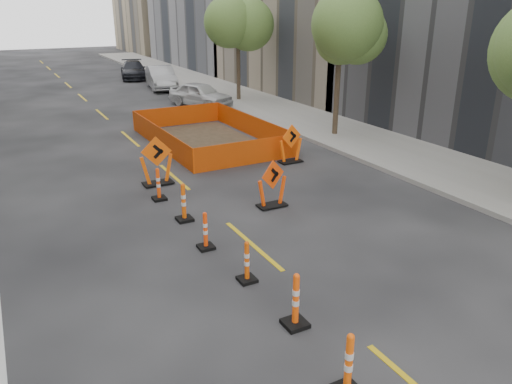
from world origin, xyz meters
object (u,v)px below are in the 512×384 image
channelizer_3 (296,300)px  parked_car_far (133,70)px  channelizer_4 (247,261)px  channelizer_7 (158,184)px  channelizer_6 (184,202)px  channelizer_5 (205,231)px  chevron_sign_left (157,161)px  channelizer_2 (349,364)px  parked_car_near (201,94)px  parked_car_mid (161,78)px  chevron_sign_right (291,144)px  chevron_sign_center (272,184)px

channelizer_3 → parked_car_far: size_ratio=0.23×
channelizer_4 → channelizer_7: (-0.21, 5.61, 0.03)m
channelizer_7 → channelizer_6: bearing=-85.8°
channelizer_5 → channelizer_6: (0.12, 1.87, 0.06)m
channelizer_6 → chevron_sign_left: size_ratio=0.66×
channelizer_2 → parked_car_near: bearing=73.5°
channelizer_5 → chevron_sign_left: (0.38, 5.11, 0.34)m
channelizer_6 → parked_car_near: 16.77m
channelizer_2 → channelizer_5: channelizer_2 is taller
channelizer_4 → channelizer_5: 1.88m
channelizer_4 → parked_car_near: size_ratio=0.23×
channelizer_6 → channelizer_5: bearing=-93.8°
parked_car_mid → channelizer_7: bearing=-99.1°
parked_car_near → parked_car_far: parked_car_near is taller
chevron_sign_left → channelizer_3: bearing=-75.3°
channelizer_4 → chevron_sign_right: size_ratio=0.65×
chevron_sign_left → parked_car_far: chevron_sign_left is taller
channelizer_3 → channelizer_5: bearing=94.0°
channelizer_3 → parked_car_mid: bearing=77.1°
channelizer_5 → channelizer_6: channelizer_6 is taller
channelizer_5 → chevron_sign_right: size_ratio=0.65×
channelizer_6 → parked_car_mid: (6.65, 22.73, 0.24)m
channelizer_7 → channelizer_4: bearing=-87.9°
channelizer_7 → parked_car_mid: (6.79, 20.86, 0.28)m
channelizer_6 → parked_car_far: size_ratio=0.23×
channelizer_2 → chevron_sign_center: size_ratio=0.76×
channelizer_4 → channelizer_6: channelizer_6 is taller
chevron_sign_left → parked_car_far: bearing=92.2°
channelizer_2 → parked_car_far: (6.38, 36.36, 0.14)m
channelizer_5 → chevron_sign_left: 5.14m
chevron_sign_center → channelizer_5: bearing=-165.3°
channelizer_2 → channelizer_4: size_ratio=1.16×
chevron_sign_right → parked_car_near: chevron_sign_right is taller
chevron_sign_center → chevron_sign_left: bearing=109.4°
channelizer_2 → chevron_sign_left: (0.35, 10.72, 0.27)m
channelizer_5 → chevron_sign_left: bearing=85.7°
channelizer_3 → channelizer_7: bearing=92.1°
channelizer_6 → chevron_sign_center: bearing=-5.5°
parked_car_mid → parked_car_far: 6.16m
channelizer_7 → parked_car_far: parked_car_far is taller
channelizer_6 → channelizer_2: bearing=-90.7°
channelizer_6 → parked_car_near: size_ratio=0.27×
channelizer_2 → channelizer_5: 5.61m
chevron_sign_left → parked_car_far: (6.04, 25.64, -0.14)m
parked_car_near → chevron_sign_center: bearing=-128.9°
channelizer_5 → channelizer_6: 1.87m
chevron_sign_right → channelizer_6: bearing=-158.8°
channelizer_4 → chevron_sign_center: size_ratio=0.66×
parked_car_near → chevron_sign_right: bearing=-120.1°
channelizer_2 → channelizer_6: 7.48m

